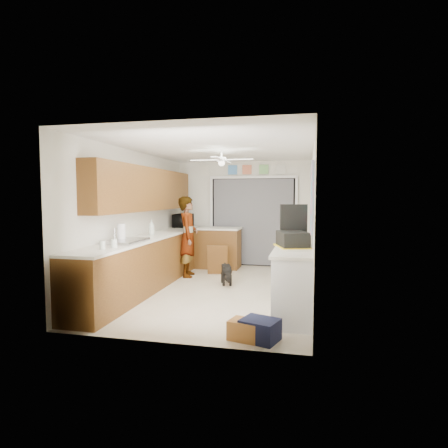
{
  "coord_description": "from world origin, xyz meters",
  "views": [
    {
      "loc": [
        1.52,
        -6.41,
        1.67
      ],
      "look_at": [
        0.0,
        0.4,
        1.15
      ],
      "focal_mm": 30.0,
      "sensor_mm": 36.0,
      "label": 1
    }
  ],
  "objects_px": {
    "microwave": "(183,221)",
    "navy_crate": "(260,330)",
    "cardboard_box": "(245,330)",
    "soap_bottle": "(151,227)",
    "dog": "(226,274)",
    "man": "(188,237)",
    "paper_towel_roll": "(121,233)",
    "suitcase": "(293,239)"
  },
  "relations": [
    {
      "from": "microwave",
      "to": "dog",
      "type": "xyz_separation_m",
      "value": [
        1.36,
        -1.5,
        -0.89
      ]
    },
    {
      "from": "paper_towel_roll",
      "to": "cardboard_box",
      "type": "bearing_deg",
      "value": -29.75
    },
    {
      "from": "cardboard_box",
      "to": "navy_crate",
      "type": "distance_m",
      "value": 0.17
    },
    {
      "from": "man",
      "to": "dog",
      "type": "relative_size",
      "value": 3.21
    },
    {
      "from": "microwave",
      "to": "navy_crate",
      "type": "distance_m",
      "value": 4.84
    },
    {
      "from": "dog",
      "to": "navy_crate",
      "type": "bearing_deg",
      "value": -88.33
    },
    {
      "from": "microwave",
      "to": "dog",
      "type": "bearing_deg",
      "value": -141.54
    },
    {
      "from": "soap_bottle",
      "to": "man",
      "type": "height_order",
      "value": "man"
    },
    {
      "from": "paper_towel_roll",
      "to": "dog",
      "type": "xyz_separation_m",
      "value": [
        1.44,
        1.35,
        -0.88
      ]
    },
    {
      "from": "navy_crate",
      "to": "dog",
      "type": "xyz_separation_m",
      "value": [
        -0.97,
        2.63,
        0.08
      ]
    },
    {
      "from": "soap_bottle",
      "to": "cardboard_box",
      "type": "bearing_deg",
      "value": -46.98
    },
    {
      "from": "cardboard_box",
      "to": "man",
      "type": "bearing_deg",
      "value": 118.63
    },
    {
      "from": "navy_crate",
      "to": "dog",
      "type": "bearing_deg",
      "value": 110.21
    },
    {
      "from": "man",
      "to": "navy_crate",
      "type": "bearing_deg",
      "value": -160.69
    },
    {
      "from": "microwave",
      "to": "soap_bottle",
      "type": "height_order",
      "value": "microwave"
    },
    {
      "from": "man",
      "to": "soap_bottle",
      "type": "bearing_deg",
      "value": 139.77
    },
    {
      "from": "suitcase",
      "to": "navy_crate",
      "type": "height_order",
      "value": "suitcase"
    },
    {
      "from": "soap_bottle",
      "to": "paper_towel_roll",
      "type": "height_order",
      "value": "soap_bottle"
    },
    {
      "from": "microwave",
      "to": "navy_crate",
      "type": "height_order",
      "value": "microwave"
    },
    {
      "from": "microwave",
      "to": "cardboard_box",
      "type": "xyz_separation_m",
      "value": [
        2.16,
        -4.13,
        -0.98
      ]
    },
    {
      "from": "microwave",
      "to": "navy_crate",
      "type": "bearing_deg",
      "value": -154.33
    },
    {
      "from": "paper_towel_roll",
      "to": "navy_crate",
      "type": "xyz_separation_m",
      "value": [
        2.41,
        -1.28,
        -0.96
      ]
    },
    {
      "from": "microwave",
      "to": "suitcase",
      "type": "bearing_deg",
      "value": -141.06
    },
    {
      "from": "dog",
      "to": "soap_bottle",
      "type": "bearing_deg",
      "value": 173.51
    },
    {
      "from": "soap_bottle",
      "to": "suitcase",
      "type": "bearing_deg",
      "value": -21.86
    },
    {
      "from": "dog",
      "to": "suitcase",
      "type": "bearing_deg",
      "value": -65.31
    },
    {
      "from": "suitcase",
      "to": "cardboard_box",
      "type": "distance_m",
      "value": 1.65
    },
    {
      "from": "soap_bottle",
      "to": "dog",
      "type": "relative_size",
      "value": 0.56
    },
    {
      "from": "microwave",
      "to": "dog",
      "type": "distance_m",
      "value": 2.22
    },
    {
      "from": "microwave",
      "to": "suitcase",
      "type": "xyz_separation_m",
      "value": [
        2.64,
        -2.86,
        -0.05
      ]
    },
    {
      "from": "soap_bottle",
      "to": "cardboard_box",
      "type": "height_order",
      "value": "soap_bottle"
    },
    {
      "from": "microwave",
      "to": "cardboard_box",
      "type": "bearing_deg",
      "value": -156.17
    },
    {
      "from": "microwave",
      "to": "paper_towel_roll",
      "type": "height_order",
      "value": "microwave"
    },
    {
      "from": "cardboard_box",
      "to": "man",
      "type": "xyz_separation_m",
      "value": [
        -1.72,
        3.16,
        0.72
      ]
    },
    {
      "from": "man",
      "to": "cardboard_box",
      "type": "bearing_deg",
      "value": -163.04
    },
    {
      "from": "cardboard_box",
      "to": "dog",
      "type": "height_order",
      "value": "dog"
    },
    {
      "from": "soap_bottle",
      "to": "dog",
      "type": "distance_m",
      "value": 1.66
    },
    {
      "from": "paper_towel_roll",
      "to": "navy_crate",
      "type": "distance_m",
      "value": 2.89
    },
    {
      "from": "suitcase",
      "to": "man",
      "type": "height_order",
      "value": "man"
    },
    {
      "from": "navy_crate",
      "to": "man",
      "type": "bearing_deg",
      "value": 120.98
    },
    {
      "from": "paper_towel_roll",
      "to": "soap_bottle",
      "type": "bearing_deg",
      "value": 86.52
    },
    {
      "from": "paper_towel_roll",
      "to": "man",
      "type": "bearing_deg",
      "value": 74.69
    }
  ]
}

